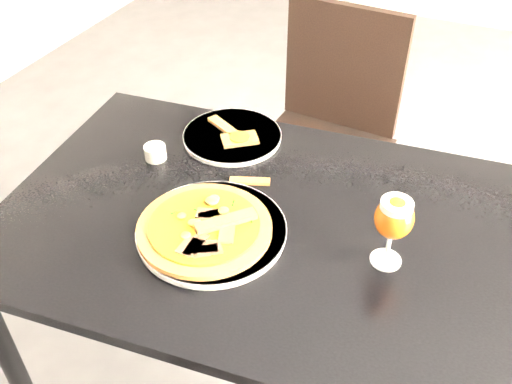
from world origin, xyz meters
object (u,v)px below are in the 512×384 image
at_px(chair_far, 325,137).
at_px(pizza, 205,227).
at_px(beer_glass, 394,219).
at_px(dining_table, 261,245).

xyz_separation_m(chair_far, pizza, (-0.02, -0.81, 0.26)).
bearing_deg(beer_glass, pizza, -167.20).
bearing_deg(beer_glass, chair_far, 116.41).
xyz_separation_m(chair_far, beer_glass, (0.36, -0.72, 0.35)).
relative_size(pizza, beer_glass, 1.78).
xyz_separation_m(dining_table, pizza, (-0.09, -0.10, 0.12)).
bearing_deg(dining_table, chair_far, 90.11).
height_order(dining_table, pizza, pizza).
height_order(dining_table, chair_far, chair_far).
height_order(dining_table, beer_glass, beer_glass).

